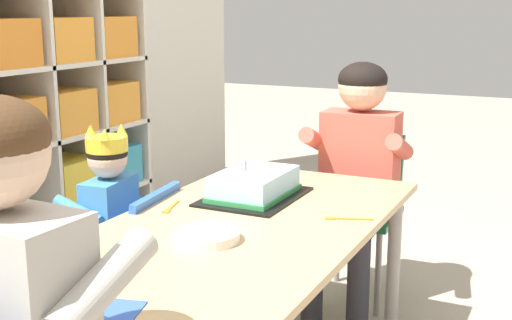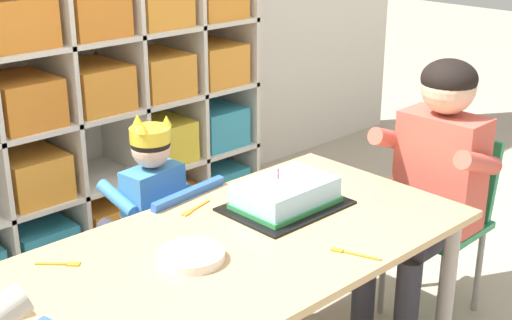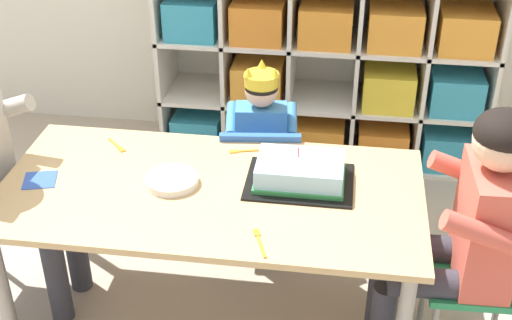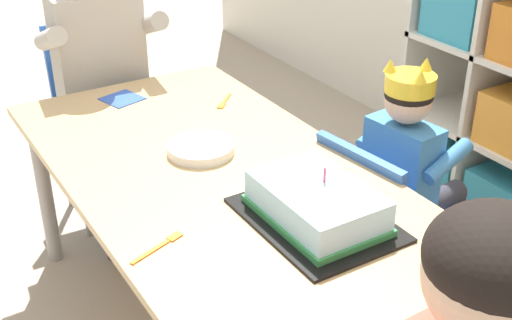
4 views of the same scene
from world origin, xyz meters
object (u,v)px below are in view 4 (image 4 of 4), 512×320
(fork_at_table_front_edge, at_px, (160,246))
(fork_near_cake_tray, at_px, (323,161))
(classroom_chair_adult_side, at_px, (100,99))
(fork_near_child_seat, at_px, (224,102))
(classroom_chair_blue, at_px, (381,213))
(adult_helper_seated, at_px, (104,56))
(birthday_cake_on_tray, at_px, (316,206))
(activity_table, at_px, (222,194))
(paper_plate_stack, at_px, (201,148))
(child_with_crown, at_px, (411,160))

(fork_at_table_front_edge, relative_size, fork_near_cake_tray, 1.04)
(classroom_chair_adult_side, xyz_separation_m, fork_near_child_seat, (0.51, 0.24, 0.12))
(classroom_chair_blue, height_order, adult_helper_seated, adult_helper_seated)
(birthday_cake_on_tray, bearing_deg, adult_helper_seated, -175.20)
(classroom_chair_blue, height_order, birthday_cake_on_tray, birthday_cake_on_tray)
(activity_table, relative_size, classroom_chair_adult_side, 2.04)
(activity_table, xyz_separation_m, paper_plate_stack, (-0.14, 0.01, 0.07))
(classroom_chair_blue, height_order, child_with_crown, child_with_crown)
(activity_table, bearing_deg, paper_plate_stack, 175.25)
(activity_table, distance_m, classroom_chair_adult_side, 0.92)
(child_with_crown, distance_m, adult_helper_seated, 1.09)
(classroom_chair_adult_side, distance_m, fork_near_cake_tray, 1.04)
(classroom_chair_adult_side, relative_size, fork_near_child_seat, 7.44)
(fork_near_child_seat, bearing_deg, child_with_crown, -101.46)
(activity_table, height_order, fork_near_child_seat, fork_near_child_seat)
(paper_plate_stack, bearing_deg, adult_helper_seated, -178.02)
(activity_table, height_order, child_with_crown, child_with_crown)
(classroom_chair_blue, relative_size, classroom_chair_adult_side, 0.83)
(child_with_crown, relative_size, paper_plate_stack, 4.39)
(classroom_chair_adult_side, relative_size, fork_near_cake_tray, 5.29)
(paper_plate_stack, bearing_deg, fork_near_cake_tray, 49.67)
(activity_table, xyz_separation_m, fork_at_table_front_edge, (0.21, -0.27, 0.06))
(activity_table, bearing_deg, classroom_chair_blue, 76.20)
(classroom_chair_adult_side, bearing_deg, birthday_cake_on_tray, -83.33)
(adult_helper_seated, relative_size, birthday_cake_on_tray, 2.81)
(adult_helper_seated, bearing_deg, paper_plate_stack, -85.46)
(paper_plate_stack, xyz_separation_m, fork_near_cake_tray, (0.22, 0.26, -0.01))
(activity_table, distance_m, adult_helper_seated, 0.82)
(fork_near_child_seat, xyz_separation_m, fork_near_cake_tray, (0.49, 0.03, -0.00))
(adult_helper_seated, height_order, fork_near_child_seat, adult_helper_seated)
(activity_table, xyz_separation_m, classroom_chair_blue, (0.11, 0.47, -0.15))
(child_with_crown, bearing_deg, fork_at_table_front_edge, 90.63)
(classroom_chair_adult_side, bearing_deg, fork_at_table_front_edge, -100.53)
(activity_table, xyz_separation_m, fork_near_cake_tray, (0.08, 0.27, 0.06))
(classroom_chair_blue, bearing_deg, fork_near_child_seat, 17.14)
(adult_helper_seated, bearing_deg, classroom_chair_adult_side, 90.00)
(activity_table, relative_size, fork_at_table_front_edge, 10.35)
(child_with_crown, height_order, adult_helper_seated, adult_helper_seated)
(child_with_crown, distance_m, birthday_cake_on_tray, 0.54)
(activity_table, height_order, fork_at_table_front_edge, fork_at_table_front_edge)
(birthday_cake_on_tray, bearing_deg, child_with_crown, 112.27)
(classroom_chair_adult_side, xyz_separation_m, adult_helper_seated, (0.11, -0.01, 0.20))
(paper_plate_stack, bearing_deg, child_with_crown, 66.81)
(paper_plate_stack, bearing_deg, fork_at_table_front_edge, -38.93)
(fork_near_child_seat, bearing_deg, adult_helper_seated, 77.14)
(classroom_chair_adult_side, height_order, fork_at_table_front_edge, classroom_chair_adult_side)
(classroom_chair_adult_side, bearing_deg, activity_table, -87.03)
(classroom_chair_blue, xyz_separation_m, adult_helper_seated, (-0.92, -0.48, 0.30))
(classroom_chair_adult_side, xyz_separation_m, paper_plate_stack, (0.78, 0.02, 0.13))
(fork_near_child_seat, bearing_deg, activity_table, -164.82)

